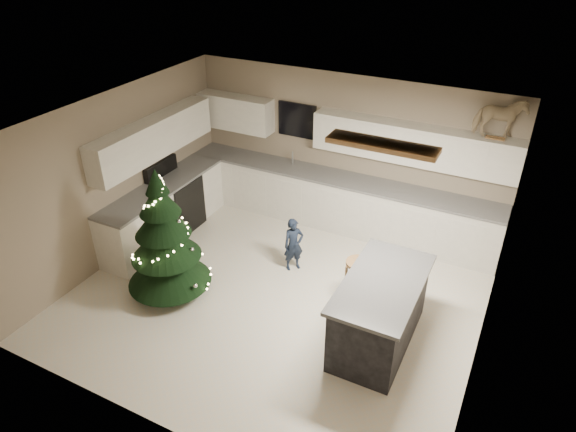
# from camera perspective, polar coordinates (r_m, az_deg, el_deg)

# --- Properties ---
(ground_plane) EXTENTS (5.50, 5.50, 0.00)m
(ground_plane) POSITION_cam_1_polar(r_m,az_deg,el_deg) (7.51, -1.22, -8.80)
(ground_plane) COLOR beige
(room_shell) EXTENTS (5.52, 5.02, 2.61)m
(room_shell) POSITION_cam_1_polar(r_m,az_deg,el_deg) (6.53, -1.20, 3.09)
(room_shell) COLOR gray
(room_shell) RESTS_ON ground_plane
(cabinetry) EXTENTS (5.50, 3.20, 2.00)m
(cabinetry) POSITION_cam_1_polar(r_m,az_deg,el_deg) (8.66, -1.49, 3.07)
(cabinetry) COLOR silver
(cabinetry) RESTS_ON ground_plane
(island) EXTENTS (0.90, 1.70, 0.95)m
(island) POSITION_cam_1_polar(r_m,az_deg,el_deg) (6.61, 10.15, -10.42)
(island) COLOR black
(island) RESTS_ON ground_plane
(bar_stool) EXTENTS (0.35, 0.35, 0.67)m
(bar_stool) POSITION_cam_1_polar(r_m,az_deg,el_deg) (7.18, 7.77, -6.12)
(bar_stool) COLOR #956943
(bar_stool) RESTS_ON ground_plane
(christmas_tree) EXTENTS (1.23, 1.19, 1.96)m
(christmas_tree) POSITION_cam_1_polar(r_m,az_deg,el_deg) (7.32, -13.49, -3.07)
(christmas_tree) COLOR #3F2816
(christmas_tree) RESTS_ON ground_plane
(toddler) EXTENTS (0.37, 0.37, 0.86)m
(toddler) POSITION_cam_1_polar(r_m,az_deg,el_deg) (7.79, 0.62, -3.20)
(toddler) COLOR black
(toddler) RESTS_ON ground_plane
(rocking_horse) EXTENTS (0.74, 0.52, 0.59)m
(rocking_horse) POSITION_cam_1_polar(r_m,az_deg,el_deg) (7.83, 22.45, 10.03)
(rocking_horse) COLOR #956943
(rocking_horse) RESTS_ON cabinetry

